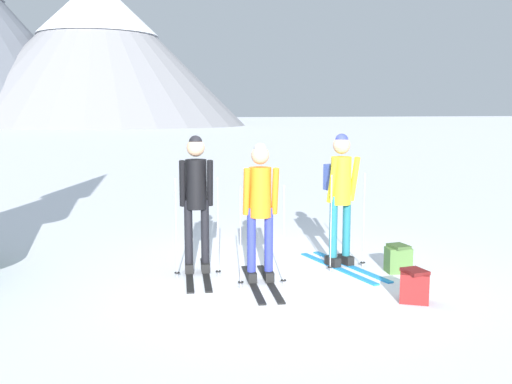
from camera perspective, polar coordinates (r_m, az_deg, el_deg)
The scene contains 7 objects.
ground_plane at distance 7.78m, azimuth 1.51°, elevation -8.17°, with size 400.00×400.00×0.00m, color white.
skier_in_black at distance 7.74m, azimuth -5.87°, elevation -0.30°, with size 0.68×1.64×1.84m.
skier_in_orange at distance 7.29m, azimuth 0.39°, elevation -1.18°, with size 0.66×1.66×1.77m.
skier_in_yellow at distance 8.12m, azimuth 8.26°, elevation 0.07°, with size 0.61×1.81×1.86m.
backpack_on_snow_front at distance 8.11m, azimuth 13.76°, elevation -6.37°, with size 0.37×0.31×0.38m.
backpack_on_snow_beside at distance 6.93m, azimuth 15.25°, elevation -8.89°, with size 0.40×0.38×0.38m.
mountain_ridge_distant at distance 96.89m, azimuth -22.43°, elevation 13.60°, with size 65.60×52.21×27.01m.
Camera 1 is at (-2.88, -6.90, 2.16)m, focal length 40.83 mm.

